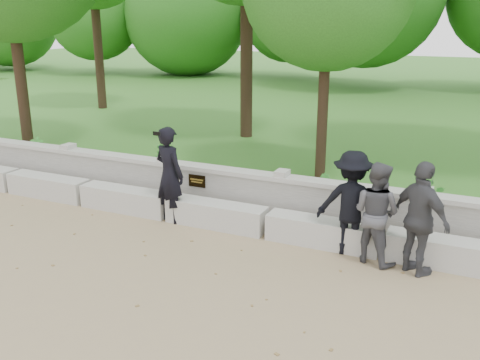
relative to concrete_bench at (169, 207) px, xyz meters
The scene contains 12 objects.
ground 1.91m from the concrete_bench, 90.00° to the right, with size 80.00×80.00×0.00m, color #8C7956.
lawn 12.10m from the concrete_bench, 90.00° to the left, with size 40.00×22.00×0.25m, color #3B6924.
concrete_bench is the anchor object (origin of this frame).
parapet_wall 0.74m from the concrete_bench, 89.99° to the left, with size 12.50×0.35×0.90m.
man_main 0.69m from the concrete_bench, 44.72° to the right, with size 0.75×0.69×1.80m.
visitor_left 3.94m from the concrete_bench, ahead, with size 0.95×0.85×1.61m.
visitor_mid 3.53m from the concrete_bench, ahead, with size 1.17×0.76×1.70m.
visitor_right 4.62m from the concrete_bench, ahead, with size 1.07×0.93×1.73m.
shrub_a 4.86m from the concrete_bench, 163.20° to the left, with size 0.33×0.22×0.62m, color #34852D.
shrub_b 2.95m from the concrete_bench, 28.55° to the left, with size 0.31×0.25×0.56m, color #34852D.
shrub_c 4.89m from the concrete_bench, 17.34° to the left, with size 0.57×0.50×0.64m, color #34852D.
shrub_d 2.92m from the concrete_bench, 125.97° to the left, with size 0.32×0.28×0.56m, color #34852D.
Camera 1 is at (5.21, -6.18, 3.67)m, focal length 40.00 mm.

